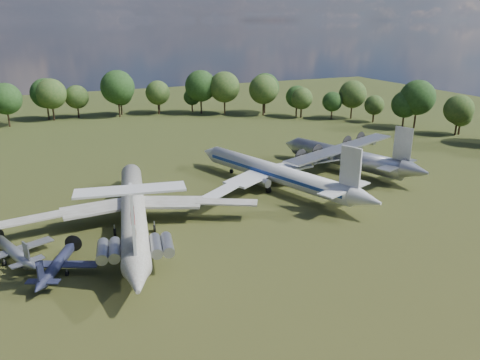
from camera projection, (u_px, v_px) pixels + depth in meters
name	position (u px, v px, depth m)	size (l,w,h in m)	color
ground	(168.00, 221.00, 72.30)	(300.00, 300.00, 0.00)	#244316
il62_airliner	(134.00, 214.00, 68.98)	(37.63, 48.92, 4.80)	beige
tu104_jet	(275.00, 176.00, 85.87)	(34.81, 46.41, 4.64)	silver
an12_transport	(345.00, 159.00, 95.85)	(32.59, 36.43, 4.79)	#A7AAAF
small_prop_west	(57.00, 267.00, 56.79)	(9.79, 13.36, 1.96)	black
small_prop_northwest	(14.00, 254.00, 59.92)	(10.52, 14.34, 2.10)	gray
person_on_il62	(134.00, 232.00, 55.58)	(0.57, 0.38, 1.57)	#9B794F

